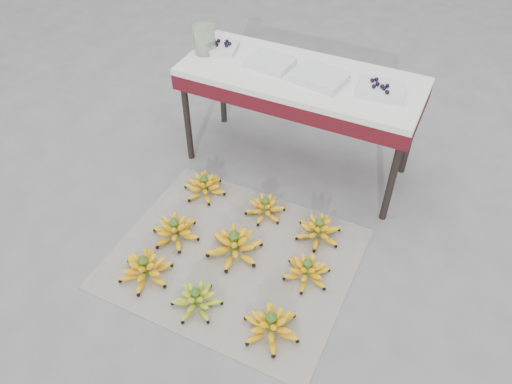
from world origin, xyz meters
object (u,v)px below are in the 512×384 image
at_px(bunch_mid_center, 234,245).
at_px(tray_right, 319,78).
at_px(bunch_back_left, 204,186).
at_px(bunch_back_center, 265,208).
at_px(tray_far_left, 218,47).
at_px(vendor_table, 300,85).
at_px(bunch_front_center, 196,300).
at_px(glass_jar, 204,39).
at_px(tray_left, 270,63).
at_px(newspaper_mat, 234,258).
at_px(bunch_mid_left, 175,230).
at_px(tray_far_right, 381,90).
at_px(bunch_front_left, 145,269).
at_px(bunch_back_right, 319,230).
at_px(bunch_mid_right, 307,270).
at_px(bunch_front_right, 271,325).

relative_size(bunch_mid_center, tray_right, 1.30).
xyz_separation_m(bunch_mid_center, bunch_back_left, (-0.38, 0.35, -0.01)).
height_order(bunch_back_center, tray_far_left, tray_far_left).
bearing_deg(vendor_table, bunch_front_center, -91.06).
bearing_deg(glass_jar, tray_left, 1.80).
bearing_deg(tray_left, bunch_front_center, -82.10).
xyz_separation_m(newspaper_mat, tray_left, (-0.19, 0.88, 0.68)).
distance_m(bunch_mid_left, glass_jar, 1.14).
bearing_deg(bunch_mid_left, tray_far_right, 64.55).
bearing_deg(bunch_mid_left, tray_far_left, 119.87).
xyz_separation_m(bunch_back_left, tray_right, (0.51, 0.46, 0.63)).
relative_size(newspaper_mat, vendor_table, 0.90).
relative_size(bunch_mid_center, tray_left, 1.47).
xyz_separation_m(bunch_front_left, bunch_back_right, (0.71, 0.64, -0.00)).
distance_m(bunch_back_left, tray_far_right, 1.16).
relative_size(bunch_front_center, bunch_back_left, 1.12).
distance_m(bunch_front_center, tray_left, 1.39).
relative_size(bunch_mid_center, tray_far_left, 1.55).
bearing_deg(bunch_front_left, tray_right, 44.21).
xyz_separation_m(bunch_back_center, tray_right, (0.11, 0.46, 0.63)).
bearing_deg(tray_right, bunch_front_center, -96.96).
distance_m(bunch_front_left, bunch_back_right, 0.96).
height_order(bunch_front_center, tray_right, tray_right).
distance_m(tray_far_left, glass_jar, 0.10).
relative_size(bunch_mid_right, tray_far_right, 1.08).
distance_m(bunch_mid_left, bunch_back_center, 0.53).
height_order(vendor_table, tray_left, tray_left).
distance_m(bunch_front_right, bunch_mid_left, 0.79).
distance_m(bunch_mid_center, glass_jar, 1.23).
xyz_separation_m(bunch_front_left, bunch_back_center, (0.37, 0.68, -0.01)).
height_order(bunch_front_right, bunch_back_left, bunch_front_right).
height_order(bunch_front_center, vendor_table, vendor_table).
height_order(bunch_mid_right, bunch_back_center, bunch_mid_right).
relative_size(bunch_back_right, tray_far_left, 1.23).
relative_size(bunch_mid_left, bunch_back_center, 1.30).
height_order(newspaper_mat, bunch_mid_right, bunch_mid_right).
bearing_deg(newspaper_mat, tray_far_left, 121.31).
xyz_separation_m(newspaper_mat, bunch_back_right, (0.36, 0.34, 0.06)).
distance_m(tray_left, glass_jar, 0.43).
bearing_deg(bunch_back_center, bunch_back_left, 173.17).
xyz_separation_m(bunch_mid_center, tray_right, (0.13, 0.81, 0.62)).
distance_m(newspaper_mat, bunch_front_center, 0.35).
distance_m(bunch_back_center, tray_far_left, 1.01).
xyz_separation_m(bunch_mid_left, bunch_mid_right, (0.76, 0.06, -0.00)).
bearing_deg(tray_right, bunch_mid_left, -119.55).
relative_size(bunch_back_left, tray_left, 1.08).
bearing_deg(bunch_mid_left, bunch_front_left, -71.64).
xyz_separation_m(newspaper_mat, bunch_front_center, (-0.02, -0.35, 0.05)).
bearing_deg(tray_right, bunch_front_left, -112.67).
xyz_separation_m(tray_right, glass_jar, (-0.74, 0.03, 0.06)).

